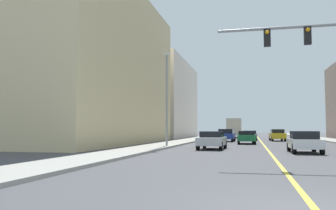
% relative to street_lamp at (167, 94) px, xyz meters
% --- Properties ---
extents(ground, '(192.00, 192.00, 0.00)m').
position_rel_street_lamp_xyz_m(ground, '(7.90, 20.36, -4.43)').
color(ground, '#47474C').
extents(sidewalk_left, '(2.88, 168.00, 0.15)m').
position_rel_street_lamp_xyz_m(sidewalk_left, '(-0.94, 20.36, -4.36)').
color(sidewalk_left, '#9E9B93').
rests_on(sidewalk_left, ground).
extents(sidewalk_right, '(2.88, 168.00, 0.15)m').
position_rel_street_lamp_xyz_m(sidewalk_right, '(16.74, 20.36, -4.36)').
color(sidewalk_right, '#9E9B93').
rests_on(sidewalk_right, ground).
extents(lane_marking_center, '(0.16, 144.00, 0.01)m').
position_rel_street_lamp_xyz_m(lane_marking_center, '(7.90, 20.36, -4.43)').
color(lane_marking_center, yellow).
rests_on(lane_marking_center, ground).
extents(building_left_near, '(15.29, 27.64, 15.83)m').
position_rel_street_lamp_xyz_m(building_left_near, '(-11.79, 6.09, 3.48)').
color(building_left_near, beige).
rests_on(building_left_near, ground).
extents(building_left_far, '(13.19, 23.31, 13.38)m').
position_rel_street_lamp_xyz_m(building_left_far, '(-10.74, 33.97, 2.26)').
color(building_left_far, silver).
rests_on(building_left_far, ground).
extents(street_lamp, '(0.56, 0.28, 7.72)m').
position_rel_street_lamp_xyz_m(street_lamp, '(0.00, 0.00, 0.00)').
color(street_lamp, gray).
rests_on(street_lamp, sidewalk_left).
extents(car_blue, '(2.05, 4.31, 1.51)m').
position_rel_street_lamp_xyz_m(car_blue, '(3.82, 15.23, -3.65)').
color(car_blue, '#1E389E').
rests_on(car_blue, ground).
extents(car_yellow, '(1.88, 4.41, 1.48)m').
position_rel_street_lamp_xyz_m(car_yellow, '(9.97, 18.69, -3.66)').
color(car_yellow, gold).
rests_on(car_yellow, ground).
extents(car_gray, '(1.88, 3.84, 1.30)m').
position_rel_street_lamp_xyz_m(car_gray, '(6.57, 20.18, -3.75)').
color(car_gray, slate).
rests_on(car_gray, ground).
extents(car_silver, '(1.97, 4.11, 1.34)m').
position_rel_street_lamp_xyz_m(car_silver, '(3.88, -1.56, -3.72)').
color(car_silver, '#BCBCC1').
rests_on(car_silver, ground).
extents(car_green, '(1.93, 4.64, 1.32)m').
position_rel_street_lamp_xyz_m(car_green, '(6.25, 9.01, -3.72)').
color(car_green, '#196638').
rests_on(car_green, ground).
extents(car_white, '(1.85, 3.83, 1.38)m').
position_rel_street_lamp_xyz_m(car_white, '(10.04, -4.39, -3.72)').
color(car_white, white).
rests_on(car_white, ground).
extents(delivery_truck, '(2.46, 8.20, 3.28)m').
position_rel_street_lamp_xyz_m(delivery_truck, '(3.91, 35.00, -2.70)').
color(delivery_truck, silver).
rests_on(delivery_truck, ground).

